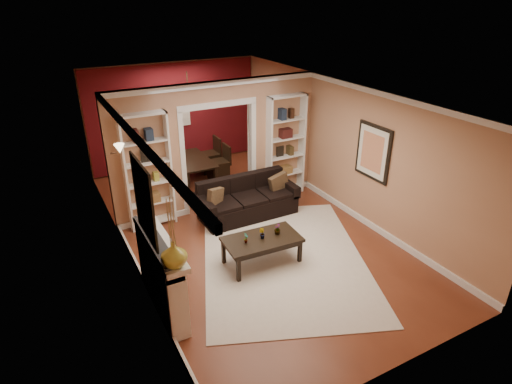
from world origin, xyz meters
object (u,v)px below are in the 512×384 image
bookshelf_left (148,172)px  bookshelf_right (285,146)px  sofa (248,198)px  dining_table (193,169)px  coffee_table (262,250)px  fireplace (163,274)px

bookshelf_left → bookshelf_right: 3.10m
sofa → dining_table: (-0.32, 2.34, -0.14)m
sofa → dining_table: 2.37m
bookshelf_left → bookshelf_right: (3.10, 0.00, 0.00)m
coffee_table → sofa: bearing=73.7°
coffee_table → bookshelf_right: bookshelf_right is taller
bookshelf_right → fireplace: bearing=-145.2°
bookshelf_right → dining_table: size_ratio=1.51×
sofa → coffee_table: size_ratio=1.59×
sofa → coffee_table: bearing=-109.4°
coffee_table → bookshelf_right: size_ratio=0.57×
bookshelf_left → dining_table: bookshelf_left is taller
coffee_table → bookshelf_left: (-1.28, 2.23, 0.90)m
coffee_table → fireplace: fireplace is taller
dining_table → bookshelf_right: bearing=-138.3°
dining_table → coffee_table: bearing=176.3°
bookshelf_left → dining_table: 2.50m
bookshelf_right → fireplace: (-3.64, -2.53, -0.57)m
sofa → bookshelf_right: bearing=25.0°
bookshelf_left → sofa: bearing=-17.4°
bookshelf_right → dining_table: bookshelf_right is taller
sofa → fireplace: bearing=-140.8°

